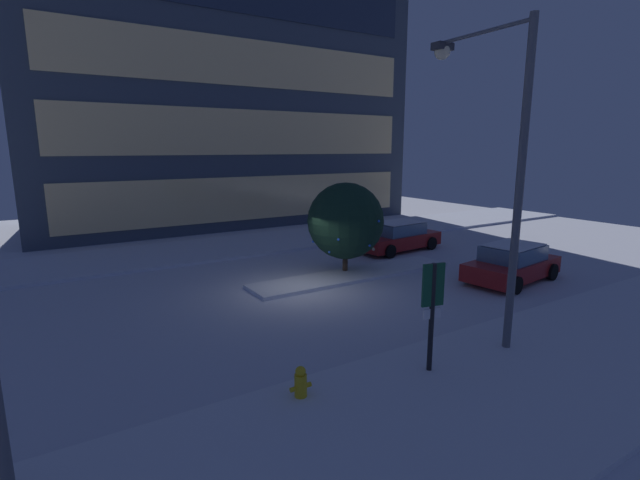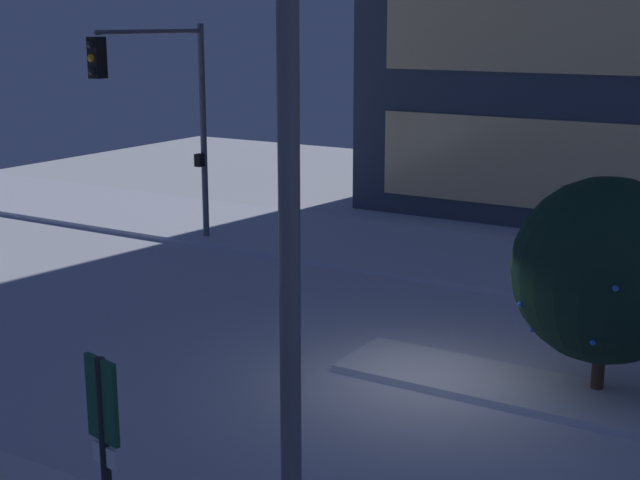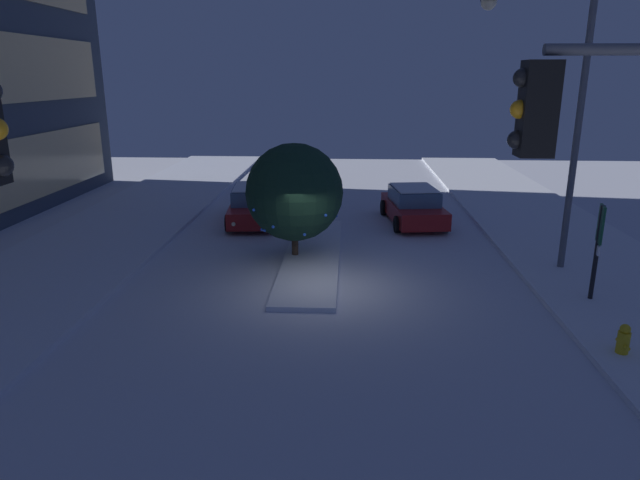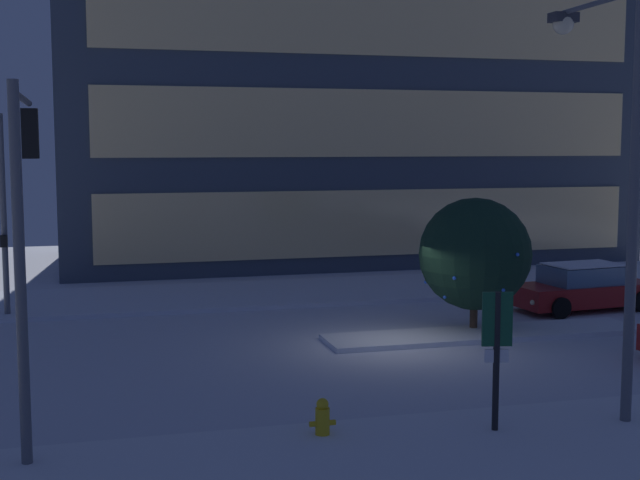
{
  "view_description": "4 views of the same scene",
  "coord_description": "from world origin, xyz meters",
  "views": [
    {
      "loc": [
        -8.02,
        -14.11,
        5.19
      ],
      "look_at": [
        0.33,
        -0.77,
        2.02
      ],
      "focal_mm": 25.72,
      "sensor_mm": 36.0,
      "label": 1
    },
    {
      "loc": [
        6.4,
        -14.01,
        6.33
      ],
      "look_at": [
        -2.31,
        0.22,
        2.31
      ],
      "focal_mm": 51.57,
      "sensor_mm": 36.0,
      "label": 2
    },
    {
      "loc": [
        -15.0,
        -0.66,
        5.87
      ],
      "look_at": [
        -1.32,
        0.07,
        1.85
      ],
      "focal_mm": 31.57,
      "sensor_mm": 36.0,
      "label": 3
    },
    {
      "loc": [
        -7.73,
        -21.14,
        5.33
      ],
      "look_at": [
        -1.91,
        0.52,
        2.83
      ],
      "focal_mm": 48.9,
      "sensor_mm": 36.0,
      "label": 4
    }
  ],
  "objects": [
    {
      "name": "ground",
      "position": [
        0.0,
        0.0,
        0.0
      ],
      "size": [
        52.0,
        52.0,
        0.0
      ],
      "primitive_type": "plane",
      "color": "silver"
    },
    {
      "name": "median_strip",
      "position": [
        2.8,
        0.54,
        0.07
      ],
      "size": [
        9.0,
        1.8,
        0.14
      ],
      "primitive_type": "cube",
      "color": "silver",
      "rests_on": "ground"
    },
    {
      "name": "curb_strip_far",
      "position": [
        0.0,
        8.46,
        0.07
      ],
      "size": [
        52.0,
        5.2,
        0.14
      ],
      "primitive_type": "cube",
      "color": "silver",
      "rests_on": "ground"
    },
    {
      "name": "parking_info_sign",
      "position": [
        -0.67,
        -7.13,
        1.71
      ],
      "size": [
        0.55,
        0.18,
        2.68
      ],
      "rotation": [
        0.0,
        0.0,
        1.35
      ],
      "color": "black",
      "rests_on": "ground"
    },
    {
      "name": "street_lamp_arched",
      "position": [
        1.98,
        -6.45,
        5.31
      ],
      "size": [
        0.56,
        3.14,
        8.2
      ],
      "rotation": [
        0.0,
        0.0,
        1.54
      ],
      "color": "#565960",
      "rests_on": "ground"
    },
    {
      "name": "traffic_light_corner_far_left",
      "position": [
        -10.17,
        5.01,
        4.26
      ],
      "size": [
        0.32,
        4.42,
        6.22
      ],
      "rotation": [
        0.0,
        0.0,
        -1.57
      ],
      "color": "#565960",
      "rests_on": "ground"
    },
    {
      "name": "decorated_tree_median",
      "position": [
        2.75,
        1.11,
        2.24
      ],
      "size": [
        3.16,
        3.16,
        3.82
      ],
      "color": "#473323",
      "rests_on": "ground"
    }
  ]
}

